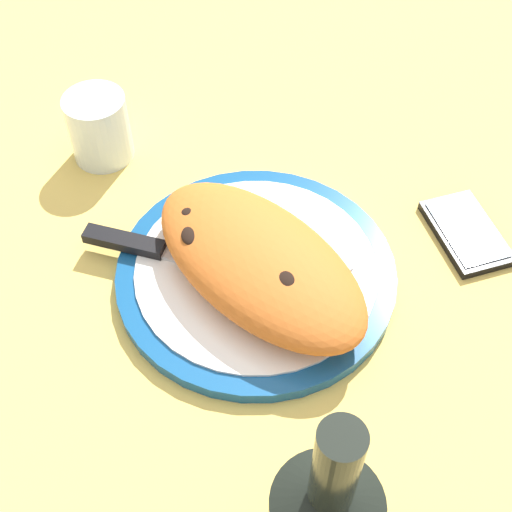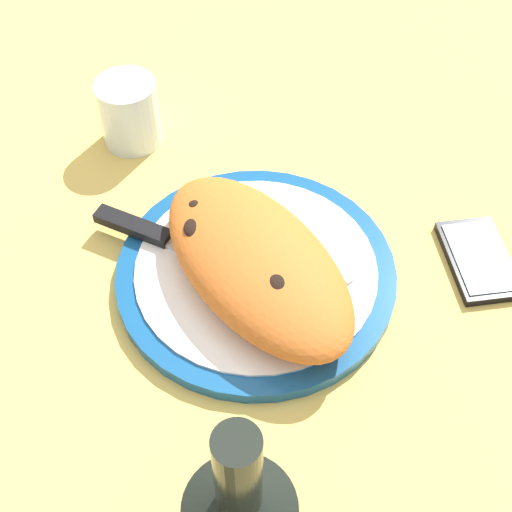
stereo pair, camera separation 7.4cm
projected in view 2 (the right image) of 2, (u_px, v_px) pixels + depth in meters
ground_plane at (256, 286)px, 77.83cm from camera, size 150.00×150.00×3.00cm
plate at (256, 273)px, 75.97cm from camera, size 29.90×29.90×1.83cm
calzone at (257, 262)px, 71.99cm from camera, size 28.57×17.43×5.81cm
fork at (289, 226)px, 78.61cm from camera, size 16.58×2.43×0.40cm
knife at (162, 237)px, 77.22cm from camera, size 22.84×11.01×1.20cm
smartphone at (479, 259)px, 77.55cm from camera, size 12.90×11.60×1.16cm
water_glass at (130, 116)px, 87.64cm from camera, size 7.41×7.41×8.56cm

